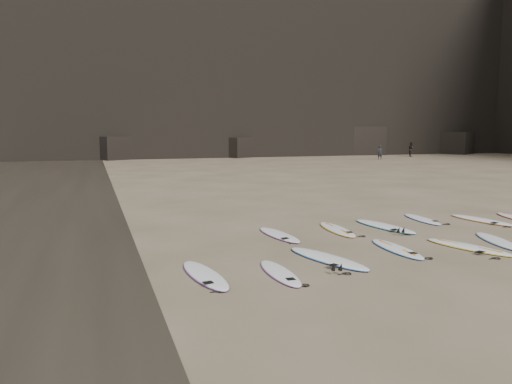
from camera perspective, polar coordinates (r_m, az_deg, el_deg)
ground at (r=14.33m, az=16.80°, el=-6.25°), size 240.00×240.00×0.00m
surfboard_0 at (r=11.40m, az=2.74°, el=-9.18°), size 0.56×2.22×0.08m
surfboard_1 at (r=12.70m, az=8.18°, el=-7.49°), size 1.42×2.83×0.10m
surfboard_2 at (r=14.11m, az=15.76°, el=-6.23°), size 0.69×2.44×0.09m
surfboard_3 at (r=14.97m, az=23.11°, el=-5.77°), size 1.38×2.62×0.09m
surfboard_4 at (r=16.12m, az=25.87°, el=-5.03°), size 1.27×2.46×0.09m
surfboard_5 at (r=15.36m, az=2.64°, el=-4.88°), size 0.84×2.51×0.09m
surfboard_6 at (r=16.37m, az=9.23°, el=-4.20°), size 0.80×2.56×0.09m
surfboard_7 at (r=17.19m, az=14.46°, el=-3.78°), size 1.12×2.84×0.10m
surfboard_8 at (r=18.95m, az=18.43°, el=-2.95°), size 0.81×2.35×0.08m
surfboard_9 at (r=19.52m, az=24.38°, el=-2.91°), size 1.05×2.67×0.09m
surfboard_11 at (r=11.28m, az=-5.88°, el=-9.37°), size 0.90×2.57×0.09m
person_a at (r=55.72m, az=14.00°, el=4.41°), size 0.64×0.51×1.53m
person_b at (r=62.90m, az=17.34°, el=4.67°), size 0.93×1.03×1.72m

